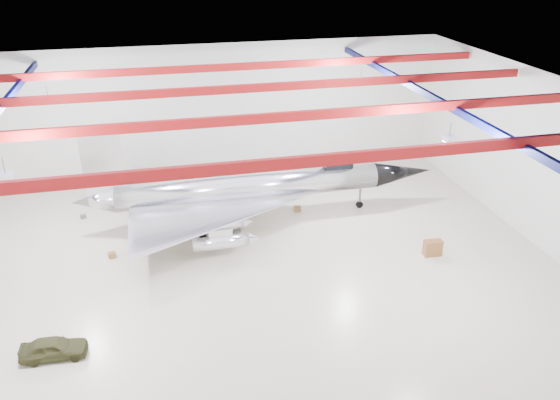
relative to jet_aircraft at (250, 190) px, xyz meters
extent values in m
plane|color=beige|center=(-2.15, -6.03, -2.32)|extent=(40.00, 40.00, 0.00)
plane|color=silver|center=(-2.15, 8.97, 3.18)|extent=(40.00, 0.00, 40.00)
plane|color=silver|center=(17.85, -6.03, 3.18)|extent=(0.00, 30.00, 30.00)
plane|color=#0A0F38|center=(-2.15, -6.03, 8.68)|extent=(40.00, 40.00, 0.00)
cube|color=maroon|center=(-2.15, -15.03, 8.08)|extent=(39.50, 0.25, 0.50)
cube|color=maroon|center=(-2.15, -9.03, 8.08)|extent=(39.50, 0.25, 0.50)
cube|color=maroon|center=(-2.15, -3.03, 8.08)|extent=(39.50, 0.25, 0.50)
cube|color=maroon|center=(-2.15, 2.97, 8.08)|extent=(39.50, 0.25, 0.50)
cube|color=#0B1147|center=(9.85, -6.03, 7.78)|extent=(0.25, 29.50, 0.40)
cube|color=silver|center=(-12.15, -12.03, 7.38)|extent=(0.55, 0.55, 0.25)
cube|color=silver|center=(7.85, -12.03, 7.38)|extent=(0.55, 0.55, 0.25)
cube|color=silver|center=(-12.15, -0.03, 7.38)|extent=(0.55, 0.55, 0.25)
cube|color=silver|center=(7.85, -0.03, 7.38)|extent=(0.55, 0.55, 0.25)
cylinder|color=silver|center=(0.05, 0.00, 0.27)|extent=(18.50, 1.96, 1.85)
cone|color=black|center=(11.61, -0.07, 0.27)|extent=(4.63, 1.88, 1.85)
cone|color=silver|center=(-10.58, 0.06, 0.27)|extent=(2.78, 1.87, 1.85)
cube|color=silver|center=(-9.66, 0.06, 2.67)|extent=(2.59, 0.13, 4.16)
cube|color=black|center=(6.52, -0.04, 1.24)|extent=(2.04, 0.75, 0.46)
cylinder|color=silver|center=(-2.75, -5.07, -1.03)|extent=(3.52, 0.85, 0.83)
cylinder|color=silver|center=(-2.74, -2.76, -1.03)|extent=(3.52, 0.85, 0.83)
cylinder|color=silver|center=(-2.71, 2.79, -1.03)|extent=(3.52, 0.85, 0.83)
cylinder|color=silver|center=(-2.69, 5.10, -1.03)|extent=(3.52, 0.85, 0.83)
cylinder|color=#59595B|center=(8.37, -0.05, -1.49)|extent=(0.17, 0.17, 1.66)
cylinder|color=black|center=(8.37, -0.05, -2.06)|extent=(0.52, 0.21, 0.52)
cylinder|color=#59595B|center=(-3.66, -2.29, -1.49)|extent=(0.17, 0.17, 1.66)
cylinder|color=black|center=(-3.66, -2.29, -2.06)|extent=(0.52, 0.21, 0.52)
cylinder|color=#59595B|center=(-3.63, 2.33, -1.49)|extent=(0.17, 0.17, 1.66)
cylinder|color=black|center=(-3.63, 2.33, -2.06)|extent=(0.52, 0.21, 0.52)
imported|color=#36371B|center=(-11.88, -12.01, -1.78)|extent=(3.23, 1.42, 1.08)
cube|color=brown|center=(10.52, -7.53, -1.79)|extent=(1.18, 0.65, 1.05)
cube|color=olive|center=(-9.56, -3.12, -2.15)|extent=(0.55, 0.48, 0.33)
cube|color=#A02A10|center=(-3.45, 2.56, -2.17)|extent=(0.44, 0.36, 0.31)
cylinder|color=#59595B|center=(-1.32, -2.18, -2.09)|extent=(0.55, 0.55, 0.46)
cube|color=olive|center=(3.64, 0.47, -2.14)|extent=(0.60, 0.52, 0.36)
cube|color=#59595B|center=(-11.84, 2.91, -2.18)|extent=(0.47, 0.42, 0.28)
cube|color=olive|center=(-5.43, -1.81, -2.14)|extent=(0.57, 0.50, 0.35)
cylinder|color=#59595B|center=(-0.47, 1.45, -2.14)|extent=(0.41, 0.41, 0.35)
camera|label=1|loc=(-5.87, -34.61, 16.25)|focal=35.00mm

